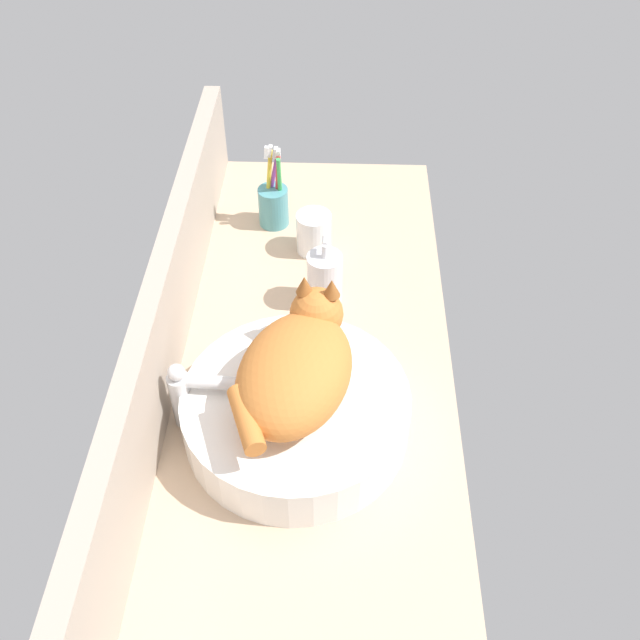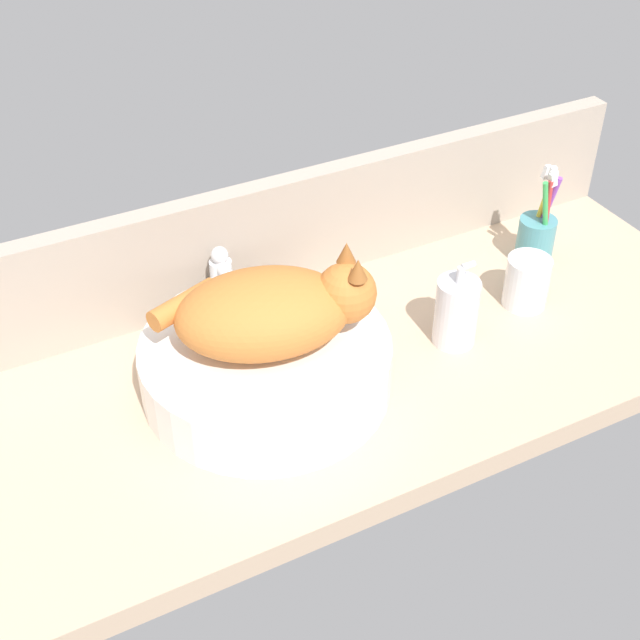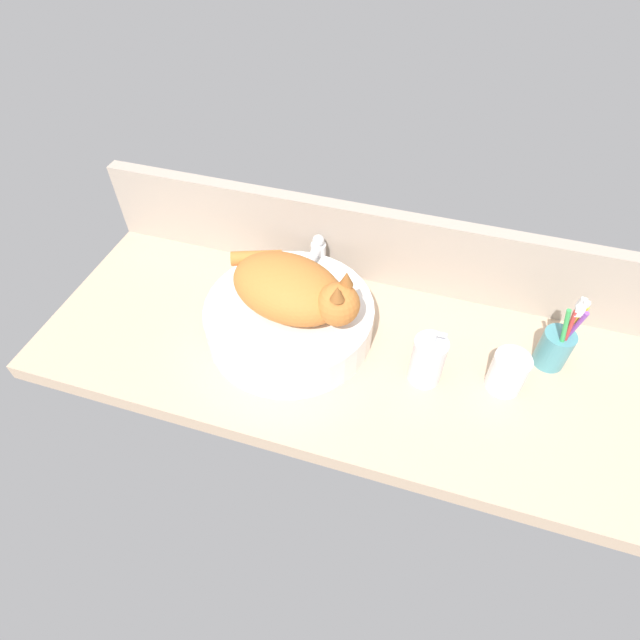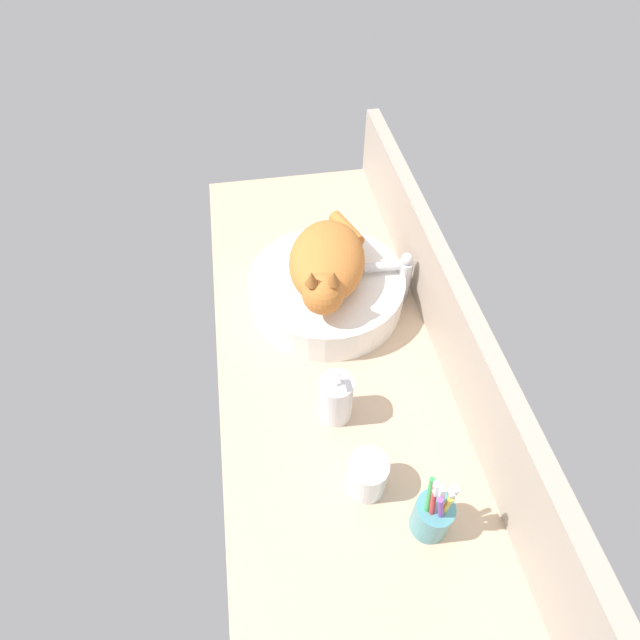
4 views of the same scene
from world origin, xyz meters
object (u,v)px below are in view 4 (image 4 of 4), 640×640
object	(u,v)px
faucet	(399,274)
soap_dispenser	(336,398)
toothbrush_cup	(432,516)
sink_basin	(327,290)
water_glass	(367,477)
cat	(327,264)

from	to	relation	value
faucet	soap_dispenser	size ratio (longest dim) A/B	0.94
soap_dispenser	toothbrush_cup	bearing A→B (deg)	25.33
sink_basin	soap_dispenser	bearing A→B (deg)	-6.83
water_glass	sink_basin	bearing A→B (deg)	178.74
toothbrush_cup	faucet	bearing A→B (deg)	170.38
faucet	soap_dispenser	distance (cm)	36.64
soap_dispenser	sink_basin	bearing A→B (deg)	173.17
sink_basin	faucet	size ratio (longest dim) A/B	2.70
sink_basin	faucet	world-z (taller)	faucet
cat	water_glass	xyz separation A→B (cm)	(45.31, -0.76, -10.31)
water_glass	faucet	bearing A→B (deg)	158.08
faucet	toothbrush_cup	distance (cm)	55.65
sink_basin	water_glass	distance (cm)	46.67
soap_dispenser	water_glass	distance (cm)	16.23
faucet	water_glass	xyz separation A→B (cm)	(45.82, -18.43, -3.51)
sink_basin	water_glass	world-z (taller)	water_glass
sink_basin	toothbrush_cup	world-z (taller)	toothbrush_cup
toothbrush_cup	water_glass	world-z (taller)	toothbrush_cup
sink_basin	cat	bearing A→B (deg)	-11.04
sink_basin	cat	xyz separation A→B (cm)	(1.34, -0.26, 9.93)
cat	water_glass	bearing A→B (deg)	-0.97
faucet	toothbrush_cup	size ratio (longest dim) A/B	0.73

